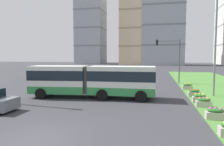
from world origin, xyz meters
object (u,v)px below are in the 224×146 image
Objects in this scene: flower_planter_2 at (204,102)px; streetlight_median at (216,41)px; apartment_tower_westcentre at (136,21)px; apartment_tower_centre at (163,8)px; articulated_bus at (92,80)px; apartment_tower_west at (91,21)px; flower_planter_3 at (199,98)px; traffic_light_far_right at (172,54)px; flower_planter_1 at (215,114)px; flower_planter_5 at (187,86)px; flower_planter_4 at (194,93)px.

flower_planter_2 is 7.18m from streetlight_median.
apartment_tower_westcentre is 0.81× the size of apartment_tower_centre.
articulated_bus is 87.65m from apartment_tower_westcentre.
articulated_bus is at bearing -71.84° from apartment_tower_west.
flower_planter_3 is 13.07m from traffic_light_far_right.
flower_planter_1 and flower_planter_5 have the same top height.
articulated_bus is at bearing -144.94° from flower_planter_5.
streetlight_median is 81.70m from apartment_tower_centre.
apartment_tower_centre is (0.50, 69.74, 22.08)m from traffic_light_far_right.
apartment_tower_west is at bearing 108.16° from articulated_bus.
apartment_tower_centre reaches higher than apartment_tower_westcentre.
apartment_tower_westcentre reaches higher than flower_planter_4.
flower_planter_4 is 1.00× the size of flower_planter_5.
flower_planter_2 is (9.49, -1.88, -1.23)m from articulated_bus.
articulated_bus is 12.34m from streetlight_median.
apartment_tower_centre reaches higher than apartment_tower_west.
apartment_tower_west is at bearing 112.32° from flower_planter_1.
traffic_light_far_right is at bearing 56.60° from articulated_bus.
apartment_tower_west is (-38.96, 83.18, 22.79)m from flower_planter_5.
apartment_tower_west is (-38.96, 90.10, 22.79)m from flower_planter_3.
streetlight_median reaches higher than flower_planter_5.
flower_planter_4 is 0.02× the size of apartment_tower_west.
flower_planter_4 is at bearing -80.31° from apartment_tower_westcentre.
flower_planter_2 is at bearing 90.00° from flower_planter_1.
flower_planter_2 is 1.00× the size of flower_planter_3.
flower_planter_1 is 0.02× the size of apartment_tower_centre.
flower_planter_1 is 1.00× the size of flower_planter_3.
flower_planter_3 is 0.17× the size of traffic_light_far_right.
flower_planter_1 is 4.81m from flower_planter_3.
flower_planter_4 is 98.56m from apartment_tower_west.
flower_planter_4 is 83.79m from apartment_tower_centre.
articulated_bus is 10.91× the size of flower_planter_3.
flower_planter_3 is 0.11× the size of streetlight_median.
articulated_bus is 10.91× the size of flower_planter_5.
flower_planter_4 is 0.03× the size of apartment_tower_westcentre.
flower_planter_1 is at bearing -90.00° from flower_planter_4.
flower_planter_3 is at bearing -90.00° from flower_planter_5.
flower_planter_2 is 1.61m from flower_planter_3.
apartment_tower_centre is at bearing 89.59° from traffic_light_far_right.
apartment_tower_westcentre is at bearing 100.22° from flower_planter_5.
articulated_bus is at bearing 151.87° from flower_planter_1.
apartment_tower_west is at bearing 113.38° from flower_planter_3.
streetlight_median reaches higher than traffic_light_far_right.
flower_planter_5 is at bearing 35.06° from articulated_bus.
apartment_tower_centre reaches higher than flower_planter_3.
flower_planter_3 is at bearing -120.36° from streetlight_median.
flower_planter_1 is 17.70m from traffic_light_far_right.
apartment_tower_centre is (8.50, 81.88, 24.72)m from articulated_bus.
apartment_tower_west reaches higher than flower_planter_5.
apartment_tower_west reaches higher than flower_planter_4.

